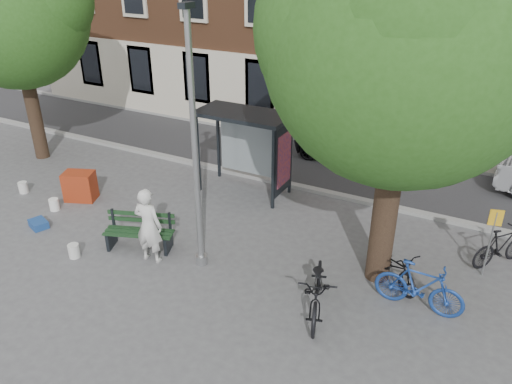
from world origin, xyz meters
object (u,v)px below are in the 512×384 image
Objects in this scene: red_stand at (80,186)px; bike_d at (501,246)px; lamppost at (196,160)px; bike_c at (318,289)px; bus_shelter at (257,136)px; bench at (140,233)px; painter at (148,226)px; bike_a at (393,264)px; bike_b at (419,287)px; car_dark at (357,142)px; notice_sign at (493,230)px.

bike_d is at bearing 10.82° from red_stand.
lamppost reaches higher than bike_c.
bench is at bearing -105.88° from bus_shelter.
bike_a is at bearing -166.88° from painter.
bench is 6.94m from bike_b.
bike_c is (3.19, -0.34, -2.20)m from lamppost.
car_dark is at bearing 81.25° from lamppost.
bike_b is at bearing 101.64° from bike_d.
bus_shelter is at bearing -103.31° from painter.
bike_b reaches higher than red_stand.
bike_b is at bearing 8.41° from lamppost.
notice_sign reaches higher than bike_c.
lamppost is at bearing -12.62° from red_stand.
bike_d is (6.50, 3.40, -2.27)m from lamppost.
red_stand is at bearing 133.41° from bike_a.
bike_c is at bearing -170.74° from bike_a.
bike_b is 0.44× the size of car_dark.
lamppost is 2.76× the size of bike_c.
car_dark is 4.87× the size of red_stand.
bike_a is at bearing 81.64° from bike_d.
bench is 5.01m from bike_c.
bike_b is at bearing -30.55° from bus_shelter.
bus_shelter reaches higher than bench.
lamppost is 7.68m from bike_d.
car_dark is 7.51m from notice_sign.
painter is at bearing -21.85° from red_stand.
lamppost is 5.81m from red_stand.
red_stand is at bearing -147.29° from bus_shelter.
bike_d is (1.43, 2.65, -0.06)m from bike_b.
bus_shelter is 1.61× the size of notice_sign.
bench is 6.35m from bike_a.
bike_d is at bearing 51.27° from notice_sign.
painter is 4.41m from bike_c.
lamppost is at bearing -165.85° from painter.
bench is at bearing 62.86° from bike_d.
bike_a is 2.14m from bike_c.
bike_c is (-1.88, -1.09, 0.01)m from bike_b.
bike_d is 0.39× the size of car_dark.
lamppost reaches higher than bike_b.
bike_b is at bearing -158.84° from car_dark.
bike_b reaches higher than bike_d.
painter is 1.03× the size of bike_b.
bike_d is at bearing -159.42° from painter.
bench is at bearing -20.68° from red_stand.
car_dark is (-3.79, 7.61, 0.03)m from bike_b.
red_stand is (-6.48, -7.20, -0.16)m from car_dark.
bike_c is 8.52m from red_stand.
bench is 1.09× the size of bike_d.
red_stand is at bearing 152.07° from bike_c.
bike_d reaches higher than red_stand.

